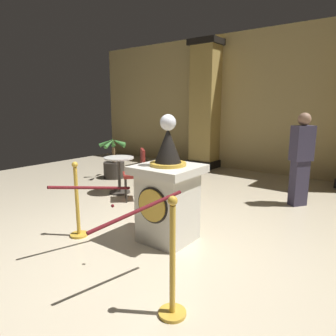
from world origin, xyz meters
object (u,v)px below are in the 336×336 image
(stanchion_far, at_px, (172,275))
(cafe_table, at_px, (119,170))
(potted_palm_left, at_px, (114,166))
(bystander_guest, at_px, (301,157))
(cafe_chair_red, at_px, (138,170))
(stanchion_near, at_px, (78,211))
(pedestal_clock, at_px, (168,194))

(stanchion_far, relative_size, cafe_table, 1.43)
(potted_palm_left, bearing_deg, bystander_guest, 6.94)
(bystander_guest, xyz_separation_m, cafe_chair_red, (-2.50, -1.46, -0.29))
(stanchion_near, relative_size, bystander_guest, 0.63)
(stanchion_near, bearing_deg, bystander_guest, 57.46)
(pedestal_clock, relative_size, stanchion_near, 1.60)
(bystander_guest, bearing_deg, cafe_table, -156.14)
(pedestal_clock, distance_m, cafe_chair_red, 1.86)
(stanchion_far, distance_m, cafe_chair_red, 3.32)
(pedestal_clock, distance_m, bystander_guest, 2.74)
(cafe_table, bearing_deg, pedestal_clock, -29.08)
(stanchion_near, bearing_deg, cafe_table, 120.62)
(bystander_guest, bearing_deg, pedestal_clock, -111.13)
(pedestal_clock, relative_size, potted_palm_left, 1.59)
(cafe_chair_red, bearing_deg, bystander_guest, 30.38)
(stanchion_near, bearing_deg, pedestal_clock, 31.19)
(pedestal_clock, bearing_deg, stanchion_far, -51.49)
(stanchion_far, distance_m, cafe_table, 3.83)
(pedestal_clock, relative_size, cafe_chair_red, 1.71)
(stanchion_far, bearing_deg, potted_palm_left, 142.15)
(pedestal_clock, height_order, stanchion_far, pedestal_clock)
(potted_palm_left, height_order, cafe_chair_red, potted_palm_left)
(stanchion_far, xyz_separation_m, cafe_chair_red, (-2.44, 2.24, 0.20))
(stanchion_far, xyz_separation_m, bystander_guest, (0.06, 3.71, 0.49))
(stanchion_near, xyz_separation_m, stanchion_far, (1.97, -0.53, 0.01))
(pedestal_clock, relative_size, bystander_guest, 1.01)
(stanchion_near, height_order, stanchion_far, stanchion_far)
(cafe_chair_red, bearing_deg, pedestal_clock, -35.56)
(pedestal_clock, height_order, cafe_table, pedestal_clock)
(pedestal_clock, distance_m, stanchion_far, 1.50)
(potted_palm_left, bearing_deg, cafe_table, -38.66)
(stanchion_far, bearing_deg, stanchion_near, 165.01)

